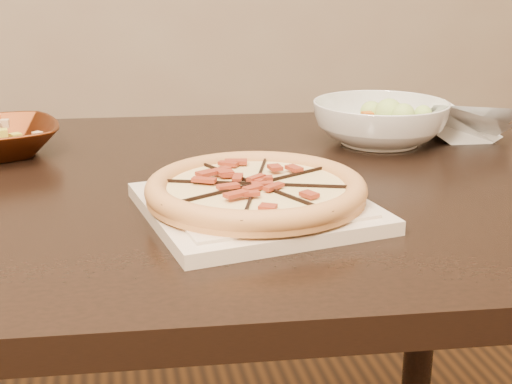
% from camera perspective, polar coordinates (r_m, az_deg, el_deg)
% --- Properties ---
extents(dining_table, '(1.49, 1.03, 0.75)m').
position_cam_1_polar(dining_table, '(1.10, -7.51, -3.95)').
color(dining_table, black).
rests_on(dining_table, floor).
extents(plate, '(0.32, 0.32, 0.02)m').
position_cam_1_polar(plate, '(0.91, 0.00, -1.16)').
color(plate, beige).
rests_on(plate, dining_table).
extents(pizza, '(0.28, 0.28, 0.03)m').
position_cam_1_polar(pizza, '(0.91, -0.00, 0.24)').
color(pizza, '#D9884F').
rests_on(pizza, plate).
extents(salad_bowl, '(0.30, 0.30, 0.07)m').
position_cam_1_polar(salad_bowl, '(1.29, 9.89, 5.48)').
color(salad_bowl, white).
rests_on(salad_bowl, dining_table).
extents(salad, '(0.09, 0.11, 0.04)m').
position_cam_1_polar(salad, '(1.27, 9.93, 7.89)').
color(salad, '#C2E371').
rests_on(salad, salad_bowl).
extents(cling_film, '(0.16, 0.13, 0.05)m').
position_cam_1_polar(cling_film, '(1.35, 16.66, 5.04)').
color(cling_film, white).
rests_on(cling_film, dining_table).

